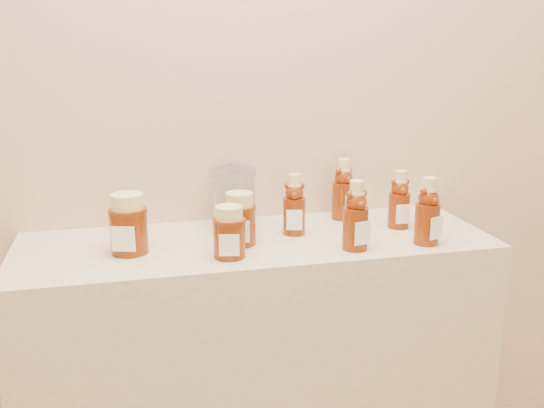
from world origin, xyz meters
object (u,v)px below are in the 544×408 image
object	(u,v)px
display_table	(258,395)
bear_bottle_back_left	(294,200)
bear_bottle_front_left	(356,211)
honey_jar_left	(129,224)
glass_canister	(234,197)

from	to	relation	value
display_table	bear_bottle_back_left	world-z (taller)	bear_bottle_back_left
bear_bottle_front_left	honey_jar_left	distance (m)	0.54
bear_bottle_back_left	honey_jar_left	bearing A→B (deg)	-158.89
display_table	bear_bottle_back_left	size ratio (longest dim) A/B	6.65
bear_bottle_back_left	glass_canister	xyz separation A→B (m)	(-0.14, 0.08, 0.00)
display_table	honey_jar_left	size ratio (longest dim) A/B	8.30
bear_bottle_back_left	glass_canister	bearing A→B (deg)	166.94
honey_jar_left	glass_canister	world-z (taller)	glass_canister
display_table	honey_jar_left	bearing A→B (deg)	-175.66
bear_bottle_back_left	display_table	bearing A→B (deg)	-151.83
glass_canister	bear_bottle_front_left	bearing A→B (deg)	-41.25
glass_canister	display_table	bearing A→B (deg)	-68.49
bear_bottle_back_left	honey_jar_left	size ratio (longest dim) A/B	1.25
display_table	bear_bottle_front_left	xyz separation A→B (m)	(0.22, -0.12, 0.55)
bear_bottle_back_left	honey_jar_left	distance (m)	0.42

